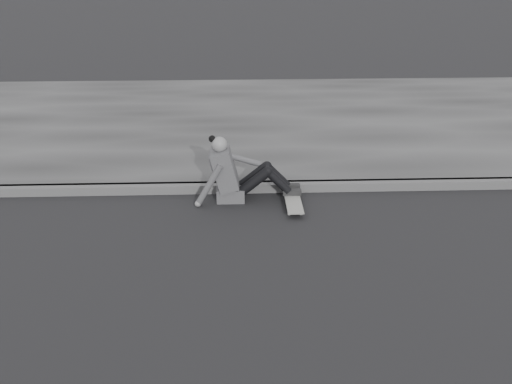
% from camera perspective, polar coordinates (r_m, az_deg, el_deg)
% --- Properties ---
extents(ground, '(80.00, 80.00, 0.00)m').
position_cam_1_polar(ground, '(5.79, 17.17, -10.19)').
color(ground, black).
rests_on(ground, ground).
extents(curb, '(24.00, 0.16, 0.12)m').
position_cam_1_polar(curb, '(7.93, 11.54, 0.67)').
color(curb, '#515151').
rests_on(curb, ground).
extents(sidewalk, '(24.00, 6.00, 0.12)m').
position_cam_1_polar(sidewalk, '(10.71, 7.97, 7.17)').
color(sidewalk, '#393939').
rests_on(sidewalk, ground).
extents(skateboard, '(0.20, 0.78, 0.09)m').
position_cam_1_polar(skateboard, '(7.30, 3.73, -0.91)').
color(skateboard, gray).
rests_on(skateboard, ground).
extents(seated_woman, '(1.38, 0.46, 0.88)m').
position_cam_1_polar(seated_woman, '(7.38, -2.08, 1.85)').
color(seated_woman, '#49494B').
rests_on(seated_woman, ground).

